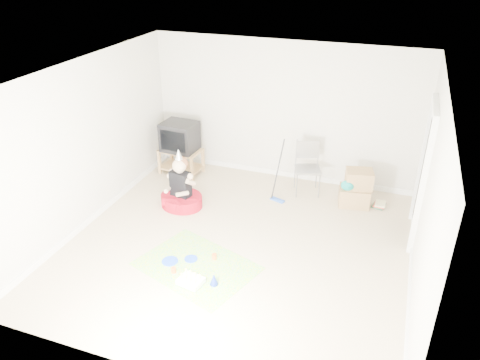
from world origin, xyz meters
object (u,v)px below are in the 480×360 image
(folding_chair, at_px, (308,169))
(seated_woman, at_px, (181,194))
(tv_stand, at_px, (181,159))
(birthday_cake, at_px, (191,282))
(crt_tv, at_px, (180,136))
(cardboard_boxes, at_px, (356,189))

(folding_chair, height_order, seated_woman, seated_woman)
(tv_stand, height_order, birthday_cake, tv_stand)
(crt_tv, bearing_deg, folding_chair, 4.29)
(crt_tv, xyz_separation_m, birthday_cake, (1.60, -3.00, -0.72))
(folding_chair, relative_size, cardboard_boxes, 1.50)
(tv_stand, height_order, seated_woman, seated_woman)
(tv_stand, bearing_deg, cardboard_boxes, -1.99)
(folding_chair, relative_size, seated_woman, 0.90)
(tv_stand, bearing_deg, seated_woman, -64.07)
(tv_stand, distance_m, birthday_cake, 3.41)
(cardboard_boxes, bearing_deg, seated_woman, -159.48)
(folding_chair, bearing_deg, crt_tv, -179.30)
(tv_stand, xyz_separation_m, seated_woman, (0.57, -1.17, -0.06))
(cardboard_boxes, bearing_deg, birthday_cake, -121.73)
(tv_stand, distance_m, folding_chair, 2.50)
(birthday_cake, bearing_deg, seated_woman, 119.24)
(folding_chair, xyz_separation_m, birthday_cake, (-0.90, -3.03, -0.43))
(birthday_cake, bearing_deg, cardboard_boxes, 58.27)
(cardboard_boxes, relative_size, seated_woman, 0.60)
(seated_woman, bearing_deg, tv_stand, 115.93)
(seated_woman, height_order, birthday_cake, seated_woman)
(crt_tv, relative_size, cardboard_boxes, 0.99)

